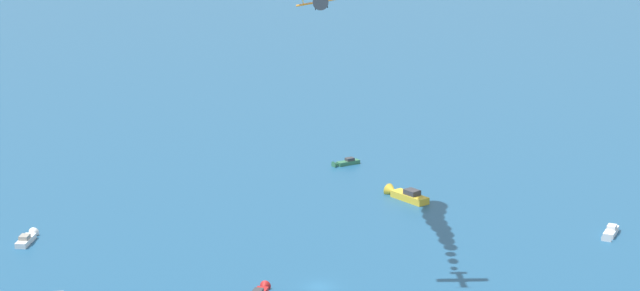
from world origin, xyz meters
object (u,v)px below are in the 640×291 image
(motorboat_outer_ring_a, at_px, (405,195))
(motorboat_trailing, at_px, (345,163))
(motorboat_offshore, at_px, (28,238))
(motorboat_far_port, at_px, (610,233))

(motorboat_outer_ring_a, bearing_deg, motorboat_trailing, -94.81)
(motorboat_trailing, height_order, motorboat_outer_ring_a, motorboat_outer_ring_a)
(motorboat_offshore, bearing_deg, motorboat_trailing, -168.47)
(motorboat_far_port, relative_size, motorboat_trailing, 1.06)
(motorboat_offshore, relative_size, motorboat_trailing, 1.10)
(motorboat_offshore, distance_m, motorboat_outer_ring_a, 72.35)
(motorboat_far_port, xyz_separation_m, motorboat_outer_ring_a, (19.47, -36.34, 0.26))
(motorboat_offshore, distance_m, motorboat_trailing, 75.15)
(motorboat_far_port, relative_size, motorboat_offshore, 0.96)
(motorboat_far_port, distance_m, motorboat_offshore, 102.85)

